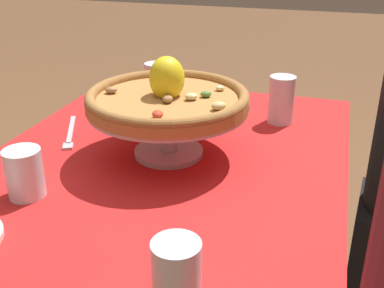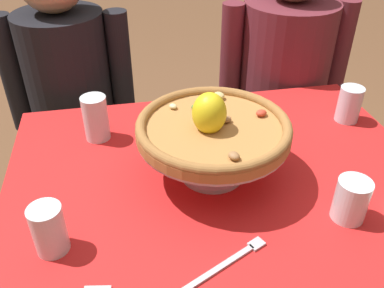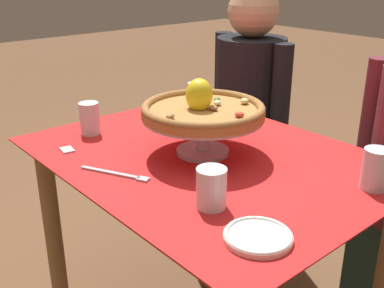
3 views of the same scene
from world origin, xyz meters
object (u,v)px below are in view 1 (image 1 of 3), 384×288
(water_glass_back_left, at_px, (281,102))
(water_glass_front_left, at_px, (156,83))
(dinner_fork, at_px, (70,134))
(pizza, at_px, (169,97))
(water_glass_back_right, at_px, (177,280))
(water_glass_front_right, at_px, (25,176))
(sugar_packet, at_px, (106,101))
(pizza_stand, at_px, (169,120))

(water_glass_back_left, bearing_deg, water_glass_front_left, -103.18)
(dinner_fork, bearing_deg, pizza, 83.34)
(water_glass_back_right, distance_m, water_glass_back_left, 0.75)
(water_glass_back_left, relative_size, water_glass_front_right, 1.30)
(sugar_packet, bearing_deg, water_glass_back_left, 89.13)
(pizza, bearing_deg, sugar_packet, -133.02)
(water_glass_back_left, relative_size, sugar_packet, 2.58)
(water_glass_back_left, height_order, sugar_packet, water_glass_back_left)
(pizza, height_order, sugar_packet, pizza)
(water_glass_back_left, height_order, water_glass_front_right, water_glass_back_left)
(pizza_stand, relative_size, water_glass_back_left, 2.80)
(water_glass_front_right, bearing_deg, water_glass_front_left, 177.20)
(water_glass_back_right, xyz_separation_m, water_glass_front_right, (-0.20, -0.38, -0.00))
(water_glass_front_left, height_order, dinner_fork, water_glass_front_left)
(water_glass_front_right, bearing_deg, water_glass_back_right, 62.12)
(pizza_stand, distance_m, dinner_fork, 0.30)
(pizza, relative_size, sugar_packet, 7.35)
(pizza_stand, bearing_deg, water_glass_front_left, -154.50)
(dinner_fork, bearing_deg, water_glass_front_left, 162.68)
(sugar_packet, bearing_deg, dinner_fork, 5.49)
(pizza_stand, height_order, water_glass_front_right, pizza_stand)
(water_glass_back_right, height_order, water_glass_front_left, water_glass_front_left)
(water_glass_back_right, bearing_deg, water_glass_back_left, 176.49)
(water_glass_front_right, bearing_deg, sugar_packet, -169.71)
(water_glass_front_left, bearing_deg, water_glass_back_right, 22.85)
(pizza_stand, height_order, pizza, pizza)
(water_glass_back_right, relative_size, water_glass_front_right, 1.09)
(water_glass_back_right, distance_m, dinner_fork, 0.68)
(pizza, xyz_separation_m, water_glass_back_left, (-0.28, 0.22, -0.09))
(pizza_stand, xyz_separation_m, water_glass_front_right, (0.26, -0.21, -0.04))
(water_glass_back_right, bearing_deg, pizza_stand, -159.38)
(water_glass_back_right, xyz_separation_m, water_glass_front_left, (-0.84, -0.35, 0.00))
(pizza, xyz_separation_m, water_glass_front_left, (-0.37, -0.18, -0.09))
(water_glass_back_right, bearing_deg, water_glass_front_right, -117.88)
(water_glass_back_right, height_order, dinner_fork, water_glass_back_right)
(dinner_fork, bearing_deg, water_glass_back_right, 42.72)
(pizza, bearing_deg, water_glass_front_left, -154.50)
(sugar_packet, bearing_deg, water_glass_front_left, 123.14)
(pizza_stand, bearing_deg, pizza, -155.32)
(pizza, height_order, water_glass_back_left, pizza)
(pizza, bearing_deg, water_glass_back_left, 141.82)
(pizza, relative_size, water_glass_front_left, 3.36)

